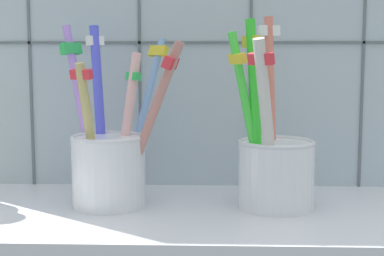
% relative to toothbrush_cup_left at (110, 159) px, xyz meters
% --- Properties ---
extents(counter_slab, '(0.64, 0.22, 0.02)m').
position_rel_toothbrush_cup_left_xyz_m(counter_slab, '(0.08, -0.01, -0.06)').
color(counter_slab, silver).
rests_on(counter_slab, ground).
extents(tile_wall_back, '(0.64, 0.02, 0.45)m').
position_rel_toothbrush_cup_left_xyz_m(tile_wall_back, '(0.08, 0.11, 0.16)').
color(tile_wall_back, '#B2C1CC').
rests_on(tile_wall_back, ground).
extents(toothbrush_cup_left, '(0.14, 0.11, 0.18)m').
position_rel_toothbrush_cup_left_xyz_m(toothbrush_cup_left, '(0.00, 0.00, 0.00)').
color(toothbrush_cup_left, white).
rests_on(toothbrush_cup_left, counter_slab).
extents(toothbrush_cup_right, '(0.09, 0.10, 0.19)m').
position_rel_toothbrush_cup_left_xyz_m(toothbrush_cup_right, '(0.17, -0.00, -0.00)').
color(toothbrush_cup_right, white).
rests_on(toothbrush_cup_right, counter_slab).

